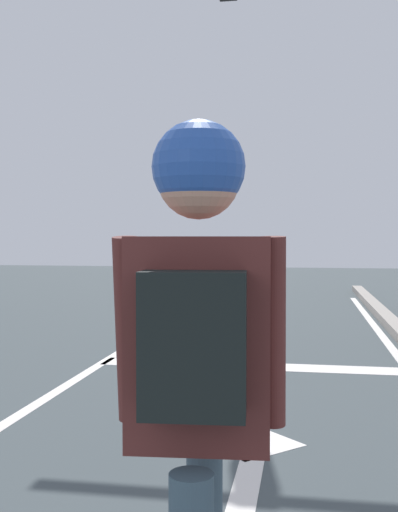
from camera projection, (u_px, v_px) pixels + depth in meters
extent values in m
cube|color=silver|center=(32.00, 407.00, 5.26)|extent=(0.12, 20.00, 0.01)
cube|color=silver|center=(258.00, 366.00, 6.90)|extent=(3.57, 0.40, 0.01)
cube|color=silver|center=(244.00, 494.00, 3.48)|extent=(0.16, 1.40, 0.01)
cube|color=silver|center=(256.00, 444.00, 4.31)|extent=(0.71, 0.71, 0.01)
cube|color=#5A2825|center=(199.00, 342.00, 1.66)|extent=(0.39, 0.21, 0.57)
cylinder|color=#5A2825|center=(128.00, 330.00, 1.70)|extent=(0.07, 0.13, 0.52)
cylinder|color=#5A2825|center=(273.00, 332.00, 1.67)|extent=(0.07, 0.10, 0.52)
sphere|color=tan|center=(199.00, 178.00, 1.64)|extent=(0.22, 0.22, 0.22)
sphere|color=#2852AB|center=(199.00, 167.00, 1.64)|extent=(0.25, 0.25, 0.25)
cube|color=black|center=(193.00, 344.00, 1.52)|extent=(0.27, 0.16, 0.36)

